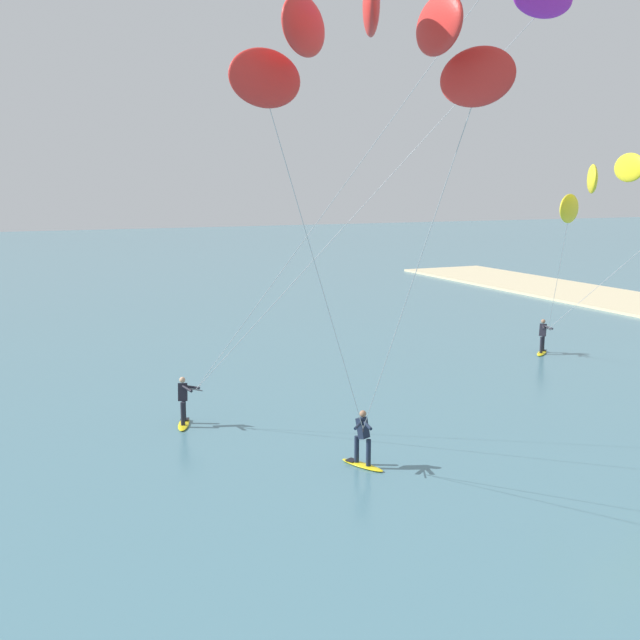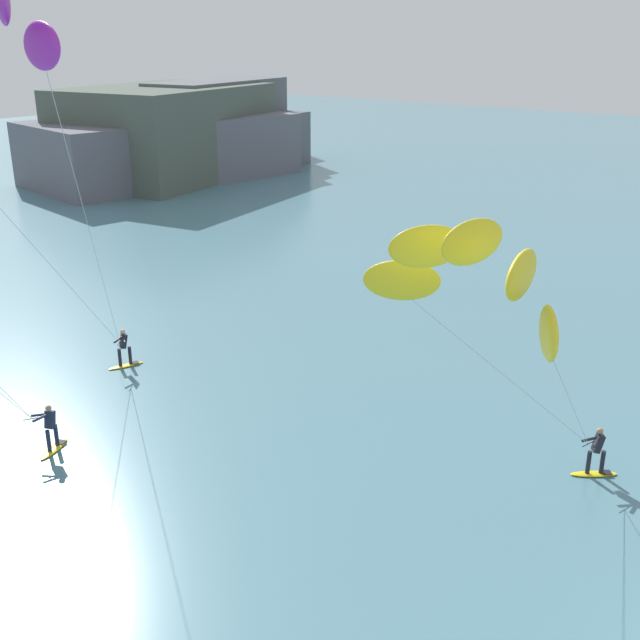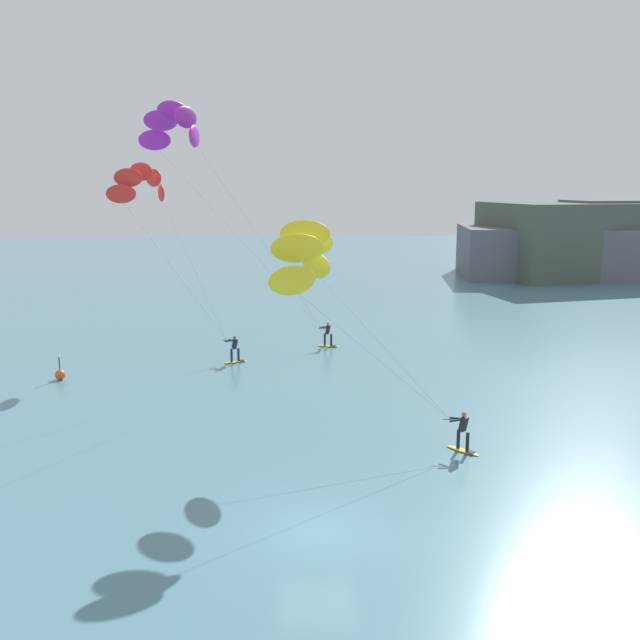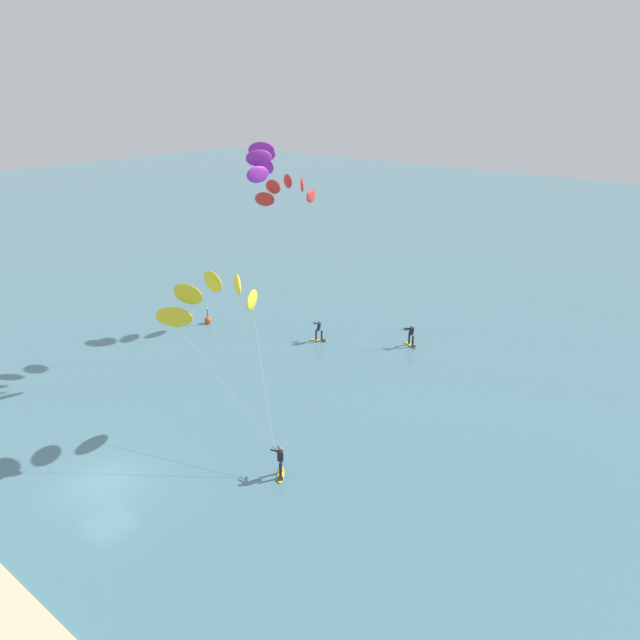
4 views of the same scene
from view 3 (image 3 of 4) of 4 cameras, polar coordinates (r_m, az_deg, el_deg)
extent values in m
plane|color=slate|center=(22.51, -0.26, -17.04)|extent=(240.00, 240.00, 0.00)
ellipsoid|color=yellow|center=(29.06, 11.62, -10.45)|extent=(1.24, 1.38, 0.08)
cube|color=black|center=(28.83, 12.31, -10.55)|extent=(0.40, 0.40, 0.02)
cylinder|color=black|center=(29.02, 11.30, -9.56)|extent=(0.14, 0.14, 0.78)
cylinder|color=black|center=(28.79, 12.02, -9.76)|extent=(0.14, 0.14, 0.78)
cube|color=black|center=(28.67, 11.71, -8.37)|extent=(0.44, 0.44, 0.63)
sphere|color=#9E7051|center=(28.53, 11.75, -7.57)|extent=(0.20, 0.20, 0.20)
cylinder|color=black|center=(28.60, 10.61, -8.05)|extent=(0.54, 0.17, 0.03)
cylinder|color=black|center=(28.49, 11.17, -8.08)|extent=(0.61, 0.17, 0.15)
cylinder|color=black|center=(28.70, 11.17, -7.94)|extent=(0.54, 0.43, 0.15)
ellipsoid|color=yellow|center=(30.11, -0.32, 4.49)|extent=(1.32, 1.92, 1.10)
ellipsoid|color=yellow|center=(29.15, -0.64, 6.45)|extent=(1.83, 1.48, 1.10)
ellipsoid|color=yellow|center=(27.67, -1.24, 7.08)|extent=(2.06, 0.82, 1.10)
ellipsoid|color=yellow|center=(26.26, -1.89, 5.92)|extent=(2.07, 0.60, 1.10)
ellipsoid|color=yellow|center=(25.55, -2.29, 3.27)|extent=(1.92, 1.32, 1.10)
cylinder|color=#B2B2B7|center=(29.08, 4.98, -1.91)|extent=(5.15, 3.77, 5.53)
cylinder|color=#B2B2B7|center=(26.81, 4.50, -3.04)|extent=(6.32, 0.82, 5.53)
ellipsoid|color=yellow|center=(42.16, -6.98, -3.44)|extent=(1.52, 0.92, 0.08)
cube|color=black|center=(42.28, -6.46, -3.31)|extent=(0.37, 0.37, 0.02)
cylinder|color=#192338|center=(41.98, -7.28, -2.90)|extent=(0.14, 0.14, 0.78)
cylinder|color=#192338|center=(42.12, -6.72, -2.84)|extent=(0.14, 0.14, 0.78)
cube|color=#192338|center=(41.89, -7.02, -1.96)|extent=(0.41, 0.40, 0.63)
sphere|color=#9E7051|center=(41.80, -7.03, -1.40)|extent=(0.20, 0.20, 0.20)
cylinder|color=black|center=(42.13, -7.68, -1.69)|extent=(0.50, 0.27, 0.03)
cylinder|color=#192338|center=(41.89, -7.43, -1.71)|extent=(0.61, 0.14, 0.15)
cylinder|color=#192338|center=(42.08, -7.28, -1.65)|extent=(0.47, 0.51, 0.15)
ellipsoid|color=red|center=(45.83, -12.92, 10.15)|extent=(0.84, 1.73, 1.10)
ellipsoid|color=red|center=(45.23, -13.52, 11.29)|extent=(1.36, 1.51, 1.10)
ellipsoid|color=red|center=(44.23, -14.51, 11.71)|extent=(1.68, 1.06, 1.10)
ellipsoid|color=red|center=(43.24, -15.49, 11.21)|extent=(1.74, 0.45, 1.10)
ellipsoid|color=red|center=(42.67, -16.04, 9.94)|extent=(1.73, 0.84, 1.10)
cylinder|color=#B2B2B7|center=(43.72, -10.38, 4.29)|extent=(4.19, 4.33, 8.41)
cylinder|color=#B2B2B7|center=(42.09, -11.84, 3.97)|extent=(5.96, 0.81, 8.41)
ellipsoid|color=yellow|center=(45.87, 0.66, -2.15)|extent=(1.53, 0.84, 0.08)
cube|color=black|center=(45.76, 1.16, -2.12)|extent=(0.36, 0.37, 0.02)
cylinder|color=black|center=(45.83, 0.39, -1.61)|extent=(0.14, 0.14, 0.78)
cylinder|color=black|center=(45.72, 0.93, -1.64)|extent=(0.14, 0.14, 0.78)
cube|color=black|center=(45.62, 0.66, -0.78)|extent=(0.40, 0.39, 0.63)
sphere|color=tan|center=(45.54, 0.66, -0.26)|extent=(0.20, 0.20, 0.20)
cylinder|color=black|center=(45.24, 0.14, -0.69)|extent=(0.46, 0.36, 0.03)
cylinder|color=black|center=(45.33, 0.49, -0.63)|extent=(0.39, 0.56, 0.15)
cylinder|color=black|center=(45.49, 0.31, -0.58)|extent=(0.60, 0.25, 0.15)
ellipsoid|color=purple|center=(40.13, -13.44, 14.19)|extent=(1.83, 0.57, 1.10)
ellipsoid|color=purple|center=(39.52, -12.97, 15.68)|extent=(1.83, 0.77, 1.10)
ellipsoid|color=purple|center=(38.42, -12.02, 16.43)|extent=(1.63, 1.35, 1.10)
ellipsoid|color=purple|center=(37.25, -10.98, 16.05)|extent=(1.19, 1.72, 1.10)
ellipsoid|color=purple|center=(36.52, -10.29, 14.64)|extent=(0.57, 1.83, 1.10)
cylinder|color=#B2B2B7|center=(42.05, -6.13, 6.14)|extent=(9.51, 4.59, 11.34)
cylinder|color=#B2B2B7|center=(40.37, -4.43, 5.96)|extent=(7.01, 7.91, 11.34)
sphere|color=#EA5119|center=(40.83, -20.57, -4.23)|extent=(0.56, 0.56, 0.56)
cylinder|color=#262628|center=(40.67, -20.63, -3.37)|extent=(0.06, 0.06, 0.70)
sphere|color=#F2F2CC|center=(40.58, -20.67, -2.81)|extent=(0.12, 0.12, 0.12)
cube|color=#565B60|center=(89.67, 23.75, 5.18)|extent=(16.98, 14.42, 5.32)
cube|color=#565B60|center=(87.93, 24.26, 6.15)|extent=(16.57, 8.90, 8.71)
cube|color=slate|center=(84.97, 19.72, 5.31)|extent=(25.58, 15.70, 5.68)
cube|color=#4C564C|center=(85.37, 20.16, 6.23)|extent=(20.79, 16.33, 8.43)
camera|label=1|loc=(54.87, -26.92, 7.31)|focal=43.43mm
camera|label=2|loc=(24.36, -42.30, 14.55)|focal=43.55mm
camera|label=4|loc=(28.40, 75.72, 19.63)|focal=35.35mm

